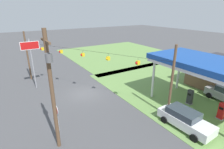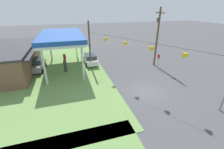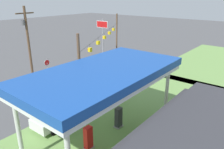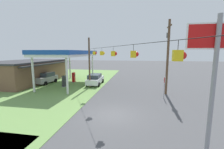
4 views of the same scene
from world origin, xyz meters
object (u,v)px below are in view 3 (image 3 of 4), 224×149
object	(u,v)px
car_at_pumps_front	(62,112)
utility_pole_main	(28,41)
stop_sign_roadside	(47,65)
stop_sign_overhead	(102,31)
gas_station_canopy	(104,76)
fuel_pump_far	(88,139)
fuel_pump_near	(118,118)

from	to	relation	value
car_at_pumps_front	utility_pole_main	world-z (taller)	utility_pole_main
car_at_pumps_front	stop_sign_roadside	bearing A→B (deg)	-121.88
stop_sign_roadside	stop_sign_overhead	distance (m)	11.11
car_at_pumps_front	stop_sign_roadside	xyz separation A→B (m)	(-5.59, -9.72, 0.91)
stop_sign_overhead	utility_pole_main	distance (m)	12.62
gas_station_canopy	fuel_pump_far	world-z (taller)	gas_station_canopy
car_at_pumps_front	gas_station_canopy	bearing A→B (deg)	97.03
utility_pole_main	stop_sign_overhead	bearing A→B (deg)	177.56
fuel_pump_far	utility_pole_main	bearing A→B (deg)	-108.31
fuel_pump_near	car_at_pumps_front	size ratio (longest dim) A/B	0.35
fuel_pump_near	stop_sign_overhead	xyz separation A→B (m)	(-13.94, -13.87, 3.91)
fuel_pump_near	utility_pole_main	bearing A→B (deg)	-95.27
fuel_pump_near	fuel_pump_far	bearing A→B (deg)	0.00
stop_sign_roadside	stop_sign_overhead	xyz separation A→B (m)	(-10.72, 0.00, 2.93)
car_at_pumps_front	utility_pole_main	bearing A→B (deg)	-111.83
gas_station_canopy	fuel_pump_near	distance (m)	4.47
gas_station_canopy	car_at_pumps_front	xyz separation A→B (m)	(0.66, -4.15, -4.05)
car_at_pumps_front	utility_pole_main	size ratio (longest dim) A/B	0.55
car_at_pumps_front	stop_sign_roadside	world-z (taller)	stop_sign_roadside
gas_station_canopy	stop_sign_roadside	world-z (taller)	gas_station_canopy
stop_sign_roadside	car_at_pumps_front	bearing A→B (deg)	-119.90
stop_sign_overhead	stop_sign_roadside	bearing A→B (deg)	-0.00
car_at_pumps_front	stop_sign_roadside	distance (m)	11.25
car_at_pumps_front	fuel_pump_near	bearing A→B (deg)	117.85
stop_sign_overhead	fuel_pump_near	bearing A→B (deg)	44.85
fuel_pump_near	stop_sign_overhead	distance (m)	20.05
gas_station_canopy	stop_sign_roadside	distance (m)	15.05
fuel_pump_near	stop_sign_roadside	world-z (taller)	stop_sign_roadside
gas_station_canopy	fuel_pump_near	xyz separation A→B (m)	(-1.72, -0.00, -4.12)
fuel_pump_far	stop_sign_roadside	bearing A→B (deg)	-115.63
fuel_pump_far	utility_pole_main	xyz separation A→B (m)	(-4.77, -14.40, 4.23)
fuel_pump_near	gas_station_canopy	bearing A→B (deg)	0.05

